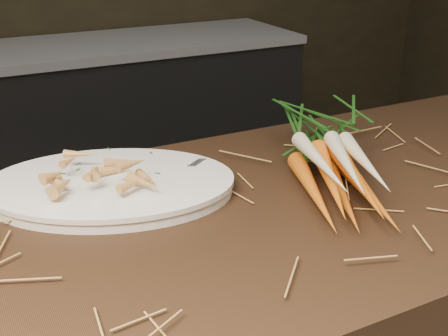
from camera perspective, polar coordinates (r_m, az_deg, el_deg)
The scene contains 6 objects.
back_counter at distance 2.92m, azimuth -10.58°, elevation 4.47°, with size 1.82×0.62×0.84m.
straw_bedding at distance 1.01m, azimuth 2.85°, elevation -3.45°, with size 1.40×0.60×0.02m, color #A87F40, non-canonical shape.
root_veg_bunch at distance 1.16m, azimuth 10.22°, elevation 2.18°, with size 0.36×0.55×0.10m.
serving_platter at distance 1.07m, azimuth -11.38°, elevation -1.97°, with size 0.46×0.30×0.02m, color white, non-canonical shape.
roasted_veg_heap at distance 1.06m, azimuth -11.54°, elevation -0.14°, with size 0.22×0.16×0.05m, color #AA7036, non-canonical shape.
serving_fork at distance 1.04m, azimuth -2.68°, elevation -1.53°, with size 0.02×0.17×0.00m, color silver.
Camera 1 is at (-0.45, -0.48, 1.37)m, focal length 45.00 mm.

